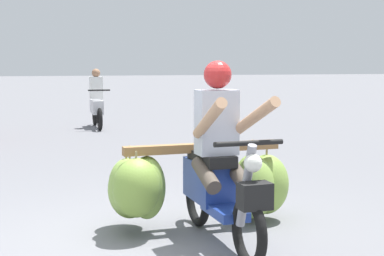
{
  "coord_description": "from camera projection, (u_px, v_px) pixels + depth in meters",
  "views": [
    {
      "loc": [
        -0.79,
        -4.61,
        1.57
      ],
      "look_at": [
        0.64,
        1.07,
        0.9
      ],
      "focal_mm": 54.44,
      "sensor_mm": 36.0,
      "label": 1
    }
  ],
  "objects": [
    {
      "name": "ground_plane",
      "position": [
        149.0,
        252.0,
        4.81
      ],
      "size": [
        120.0,
        120.0,
        0.0
      ],
      "primitive_type": "plane",
      "color": "slate"
    },
    {
      "name": "motorbike_main_loaded",
      "position": [
        206.0,
        181.0,
        5.38
      ],
      "size": [
        1.87,
        1.9,
        1.58
      ],
      "color": "black",
      "rests_on": "ground"
    },
    {
      "name": "motorbike_distant_ahead_left",
      "position": [
        97.0,
        104.0,
        13.79
      ],
      "size": [
        0.5,
        1.62,
        1.4
      ],
      "color": "black",
      "rests_on": "ground"
    }
  ]
}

